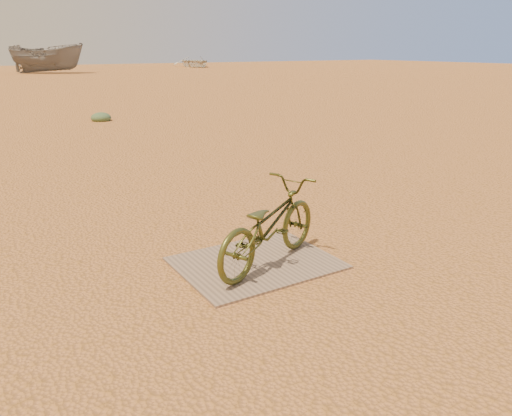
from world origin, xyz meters
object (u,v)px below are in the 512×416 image
bicycle (269,225)px  boat_far_right (195,62)px  plywood_board (256,263)px  boat_mid_right (47,58)px

bicycle → boat_far_right: 49.93m
plywood_board → boat_mid_right: 39.97m
plywood_board → boat_far_right: boat_far_right is taller
boat_mid_right → boat_far_right: bearing=-36.0°
boat_far_right → bicycle: bearing=-105.6°
plywood_board → bicycle: bicycle is taller
plywood_board → boat_far_right: (20.56, 45.43, 0.52)m
boat_far_right → plywood_board: bearing=-105.8°
plywood_board → boat_mid_right: size_ratio=0.24×
bicycle → boat_far_right: (20.49, 45.53, 0.13)m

